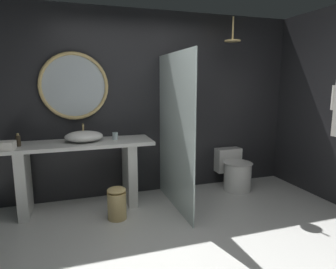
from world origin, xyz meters
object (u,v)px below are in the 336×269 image
object	(u,v)px
rain_shower_head	(233,39)
folded_hand_towel	(5,146)
toilet	(235,171)
vessel_sink	(84,136)
round_wall_mirror	(74,86)
tumbler_cup	(115,136)
soap_dispenser	(18,141)
waste_bin	(117,203)

from	to	relation	value
rain_shower_head	folded_hand_towel	size ratio (longest dim) A/B	1.64
toilet	folded_hand_towel	size ratio (longest dim) A/B	3.14
vessel_sink	round_wall_mirror	size ratio (longest dim) A/B	0.54
tumbler_cup	folded_hand_towel	bearing A→B (deg)	-170.39
toilet	vessel_sink	bearing A→B (deg)	179.93
vessel_sink	toilet	size ratio (longest dim) A/B	0.74
soap_dispenser	round_wall_mirror	xyz separation A→B (m)	(0.67, 0.30, 0.63)
vessel_sink	tumbler_cup	size ratio (longest dim) A/B	4.77
rain_shower_head	round_wall_mirror	bearing A→B (deg)	171.45
rain_shower_head	folded_hand_towel	bearing A→B (deg)	-177.16
soap_dispenser	waste_bin	world-z (taller)	soap_dispenser
soap_dispenser	toilet	size ratio (longest dim) A/B	0.24
round_wall_mirror	rain_shower_head	xyz separation A→B (m)	(2.13, -0.32, 0.64)
tumbler_cup	round_wall_mirror	bearing A→B (deg)	152.16
soap_dispenser	toilet	distance (m)	3.02
tumbler_cup	toilet	xyz separation A→B (m)	(1.80, -0.01, -0.65)
soap_dispenser	round_wall_mirror	world-z (taller)	round_wall_mirror
soap_dispenser	rain_shower_head	world-z (taller)	rain_shower_head
folded_hand_towel	round_wall_mirror	bearing A→B (deg)	30.82
soap_dispenser	waste_bin	size ratio (longest dim) A/B	0.39
waste_bin	soap_dispenser	bearing A→B (deg)	157.55
vessel_sink	soap_dispenser	world-z (taller)	vessel_sink
tumbler_cup	folded_hand_towel	xyz separation A→B (m)	(-1.25, -0.21, -0.00)
vessel_sink	folded_hand_towel	world-z (taller)	vessel_sink
vessel_sink	round_wall_mirror	distance (m)	0.68
round_wall_mirror	folded_hand_towel	world-z (taller)	round_wall_mirror
soap_dispenser	folded_hand_towel	bearing A→B (deg)	-123.36
round_wall_mirror	rain_shower_head	world-z (taller)	rain_shower_head
round_wall_mirror	waste_bin	distance (m)	1.61
vessel_sink	folded_hand_towel	distance (m)	0.88
rain_shower_head	vessel_sink	bearing A→B (deg)	178.43
waste_bin	tumbler_cup	bearing A→B (deg)	81.57
vessel_sink	rain_shower_head	distance (m)	2.40
toilet	folded_hand_towel	xyz separation A→B (m)	(-3.05, -0.20, 0.65)
vessel_sink	toilet	xyz separation A→B (m)	(2.20, -0.00, -0.67)
soap_dispenser	waste_bin	bearing A→B (deg)	-22.45
tumbler_cup	toilet	world-z (taller)	tumbler_cup
round_wall_mirror	vessel_sink	bearing A→B (deg)	-72.85
toilet	folded_hand_towel	bearing A→B (deg)	-176.31
round_wall_mirror	waste_bin	world-z (taller)	round_wall_mirror
vessel_sink	tumbler_cup	distance (m)	0.40
vessel_sink	folded_hand_towel	xyz separation A→B (m)	(-0.86, -0.20, -0.02)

